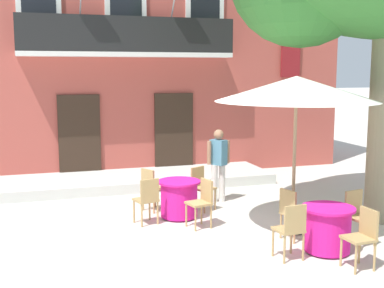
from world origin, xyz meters
name	(u,v)px	position (x,y,z in m)	size (l,w,h in m)	color
ground_plane	(195,230)	(0.00, 0.00, 0.00)	(120.00, 120.00, 0.00)	beige
building_facade	(115,43)	(-0.33, 6.99, 3.75)	(13.00, 5.09, 7.50)	#B24C42
entrance_step_platform	(136,180)	(-0.33, 4.01, 0.12)	(7.03, 1.99, 0.25)	silver
cafe_table_near_tree	(328,229)	(1.72, -1.72, 0.39)	(0.86, 0.86, 0.76)	#DB1984
cafe_chair_near_tree_0	(363,234)	(1.85, -2.46, 0.53)	(0.43, 0.43, 0.91)	tan
cafe_chair_near_tree_1	(358,213)	(2.44, -1.50, 0.53)	(0.47, 0.47, 0.91)	tan
cafe_chair_near_tree_2	(292,211)	(1.45, -1.01, 0.53)	(0.49, 0.49, 0.91)	tan
cafe_chair_near_tree_3	(291,227)	(0.98, -1.85, 0.53)	(0.43, 0.43, 0.91)	tan
cafe_table_middle	(179,199)	(-0.05, 0.88, 0.39)	(0.86, 0.86, 0.76)	#DB1984
cafe_chair_middle_0	(201,185)	(0.56, 1.31, 0.53)	(0.55, 0.55, 0.91)	tan
cafe_chair_middle_1	(152,187)	(-0.47, 1.50, 0.53)	(0.54, 0.54, 0.91)	tan
cafe_chair_middle_2	(147,198)	(-0.76, 0.61, 0.53)	(0.49, 0.49, 0.91)	tan
cafe_chair_middle_3	(202,200)	(0.20, 0.16, 0.53)	(0.48, 0.48, 0.91)	tan
cafe_umbrella	(296,89)	(1.69, -0.61, 2.61)	(2.90, 2.90, 2.85)	#997A56
pedestrian_near_entrance	(218,161)	(1.13, 1.80, 0.93)	(0.53, 0.40, 1.64)	silver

